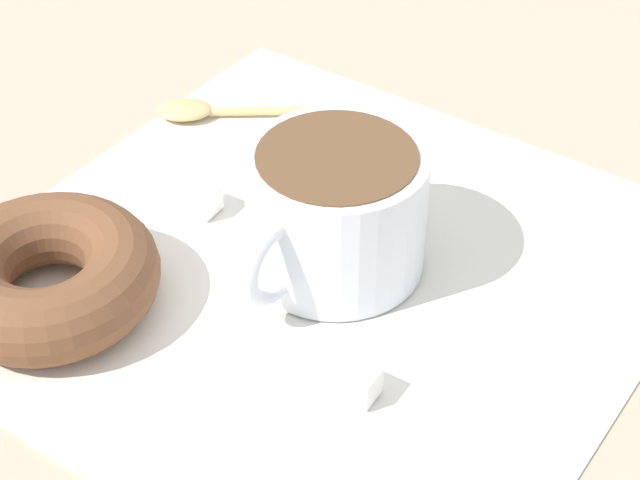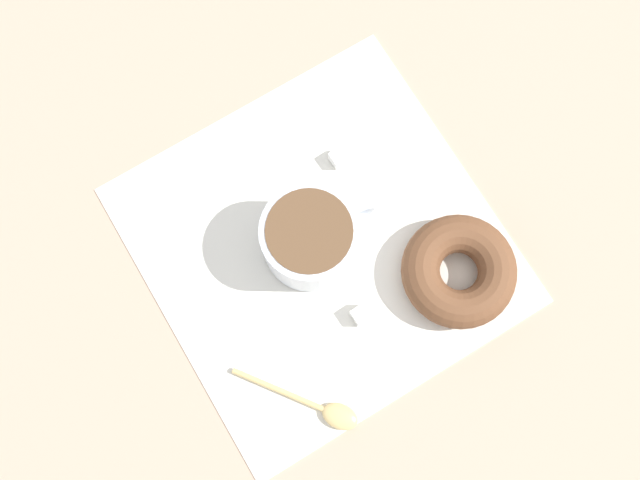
{
  "view_description": "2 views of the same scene",
  "coord_description": "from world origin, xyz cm",
  "px_view_note": "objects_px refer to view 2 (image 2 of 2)",
  "views": [
    {
      "loc": [
        38.09,
        20.87,
        38.41
      ],
      "look_at": [
        1.55,
        -2.12,
        2.3
      ],
      "focal_mm": 60.0,
      "sensor_mm": 36.0,
      "label": 1
    },
    {
      "loc": [
        -6.9,
        -14.73,
        71.87
      ],
      "look_at": [
        1.55,
        -2.12,
        2.3
      ],
      "focal_mm": 40.0,
      "sensor_mm": 36.0,
      "label": 2
    }
  ],
  "objects_px": {
    "donut": "(459,271)",
    "coffee_cup": "(311,238)",
    "sugar_cube_extra": "(338,158)",
    "spoon": "(322,409)",
    "sugar_cube": "(361,315)"
  },
  "relations": [
    {
      "from": "coffee_cup",
      "to": "spoon",
      "type": "bearing_deg",
      "value": -119.9
    },
    {
      "from": "spoon",
      "to": "sugar_cube",
      "type": "distance_m",
      "value": 0.1
    },
    {
      "from": "spoon",
      "to": "sugar_cube",
      "type": "xyz_separation_m",
      "value": [
        0.08,
        0.05,
        0.0
      ]
    },
    {
      "from": "spoon",
      "to": "donut",
      "type": "bearing_deg",
      "value": 10.72
    },
    {
      "from": "sugar_cube_extra",
      "to": "donut",
      "type": "bearing_deg",
      "value": -79.64
    },
    {
      "from": "donut",
      "to": "sugar_cube",
      "type": "relative_size",
      "value": 7.07
    },
    {
      "from": "sugar_cube_extra",
      "to": "sugar_cube",
      "type": "bearing_deg",
      "value": -116.46
    },
    {
      "from": "spoon",
      "to": "sugar_cube",
      "type": "relative_size",
      "value": 7.25
    },
    {
      "from": "coffee_cup",
      "to": "sugar_cube",
      "type": "xyz_separation_m",
      "value": [
        0.0,
        -0.09,
        -0.03
      ]
    },
    {
      "from": "sugar_cube",
      "to": "donut",
      "type": "bearing_deg",
      "value": -10.48
    },
    {
      "from": "coffee_cup",
      "to": "sugar_cube_extra",
      "type": "bearing_deg",
      "value": 39.19
    },
    {
      "from": "donut",
      "to": "sugar_cube_extra",
      "type": "height_order",
      "value": "donut"
    },
    {
      "from": "donut",
      "to": "coffee_cup",
      "type": "bearing_deg",
      "value": 134.54
    },
    {
      "from": "coffee_cup",
      "to": "donut",
      "type": "bearing_deg",
      "value": -45.46
    },
    {
      "from": "donut",
      "to": "sugar_cube_extra",
      "type": "bearing_deg",
      "value": 100.36
    }
  ]
}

